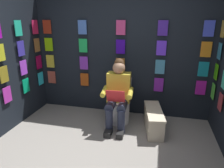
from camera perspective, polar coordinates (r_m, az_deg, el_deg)
The scene contains 5 objects.
display_wall_back at distance 3.94m, azimuth 2.61°, elevation 8.22°, with size 3.47×0.14×2.34m.
display_wall_right at distance 3.84m, azimuth -27.00°, elevation 6.04°, with size 0.14×1.82×2.34m.
toilet at distance 3.79m, azimuth 2.17°, elevation -5.51°, with size 0.41×0.56×0.77m.
person_reading at distance 3.48m, azimuth 1.63°, elevation -2.83°, with size 0.54×0.70×1.19m.
comic_longbox_near at distance 3.59m, azimuth 11.52°, elevation -9.76°, with size 0.40×0.85×0.37m.
Camera 1 is at (-0.74, 1.95, 1.83)m, focal length 32.65 mm.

